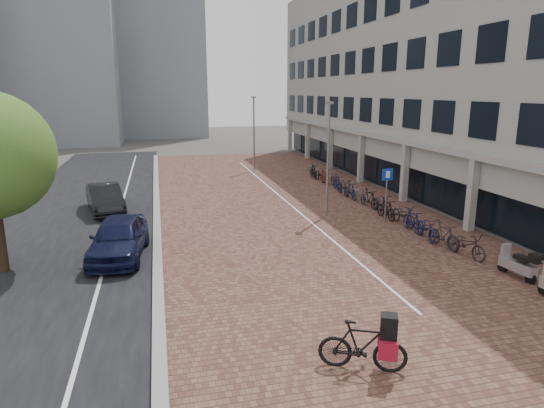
# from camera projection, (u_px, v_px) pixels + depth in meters

# --- Properties ---
(ground) EXTENTS (140.00, 140.00, 0.00)m
(ground) POSITION_uv_depth(u_px,v_px,m) (314.00, 283.00, 15.70)
(ground) COLOR #474442
(ground) RESTS_ON ground
(plaza_brick) EXTENTS (14.50, 42.00, 0.04)m
(plaza_brick) POSITION_uv_depth(u_px,v_px,m) (281.00, 200.00, 27.49)
(plaza_brick) COLOR brown
(plaza_brick) RESTS_ON ground
(street_asphalt) EXTENTS (8.00, 50.00, 0.03)m
(street_asphalt) POSITION_uv_depth(u_px,v_px,m) (82.00, 211.00, 24.95)
(street_asphalt) COLOR black
(street_asphalt) RESTS_ON ground
(curb) EXTENTS (0.35, 42.00, 0.14)m
(curb) POSITION_uv_depth(u_px,v_px,m) (157.00, 206.00, 25.83)
(curb) COLOR gray
(curb) RESTS_ON ground
(lane_line) EXTENTS (0.12, 44.00, 0.00)m
(lane_line) POSITION_uv_depth(u_px,v_px,m) (121.00, 209.00, 25.41)
(lane_line) COLOR white
(lane_line) RESTS_ON street_asphalt
(parking_line) EXTENTS (0.10, 30.00, 0.00)m
(parking_line) POSITION_uv_depth(u_px,v_px,m) (284.00, 199.00, 27.53)
(parking_line) COLOR white
(parking_line) RESTS_ON plaza_brick
(office_building) EXTENTS (8.40, 40.00, 15.00)m
(office_building) POSITION_uv_depth(u_px,v_px,m) (422.00, 58.00, 31.80)
(office_building) COLOR gray
(office_building) RESTS_ON ground
(bg_towers) EXTENTS (33.00, 23.00, 32.00)m
(bg_towers) POSITION_uv_depth(u_px,v_px,m) (68.00, 24.00, 55.29)
(bg_towers) COLOR gray
(bg_towers) RESTS_ON ground
(car_navy) EXTENTS (2.35, 4.83, 1.59)m
(car_navy) POSITION_uv_depth(u_px,v_px,m) (119.00, 238.00, 17.91)
(car_navy) COLOR #0E1233
(car_navy) RESTS_ON ground
(car_dark) EXTENTS (2.46, 4.66, 1.46)m
(car_dark) POSITION_uv_depth(u_px,v_px,m) (105.00, 198.00, 24.69)
(car_dark) COLOR black
(car_dark) RESTS_ON ground
(hero_bike) EXTENTS (2.08, 1.37, 1.43)m
(hero_bike) POSITION_uv_depth(u_px,v_px,m) (363.00, 345.00, 10.65)
(hero_bike) COLOR black
(hero_bike) RESTS_ON ground
(scooter_back) EXTENTS (0.70, 1.64, 1.09)m
(scooter_back) POSITION_uv_depth(u_px,v_px,m) (518.00, 263.00, 15.94)
(scooter_back) COLOR #A6A5AA
(scooter_back) RESTS_ON ground
(parking_sign) EXTENTS (0.56, 0.10, 2.67)m
(parking_sign) POSITION_uv_depth(u_px,v_px,m) (387.00, 186.00, 22.34)
(parking_sign) COLOR slate
(parking_sign) RESTS_ON ground
(lamp_near) EXTENTS (0.12, 0.12, 5.69)m
(lamp_near) POSITION_uv_depth(u_px,v_px,m) (328.00, 161.00, 23.36)
(lamp_near) COLOR slate
(lamp_near) RESTS_ON ground
(lamp_far) EXTENTS (0.12, 0.12, 5.77)m
(lamp_far) POSITION_uv_depth(u_px,v_px,m) (254.00, 135.00, 36.97)
(lamp_far) COLOR slate
(lamp_far) RESTS_ON ground
(bike_row) EXTENTS (1.29, 20.41, 1.05)m
(bike_row) POSITION_uv_depth(u_px,v_px,m) (361.00, 194.00, 26.65)
(bike_row) COLOR black
(bike_row) RESTS_ON ground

